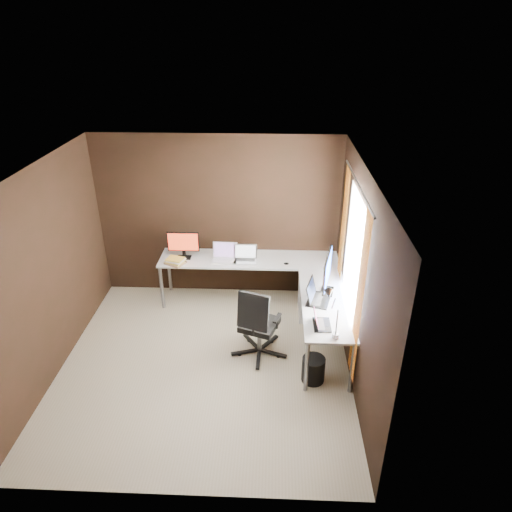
{
  "coord_description": "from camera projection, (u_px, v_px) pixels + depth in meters",
  "views": [
    {
      "loc": [
        0.83,
        -4.47,
        3.89
      ],
      "look_at": [
        0.6,
        0.95,
        1.06
      ],
      "focal_mm": 32.0,
      "sensor_mm": 36.0,
      "label": 1
    }
  ],
  "objects": [
    {
      "name": "office_chair",
      "position": [
        258.0,
        335.0,
        5.83
      ],
      "size": [
        0.57,
        0.6,
        1.01
      ],
      "rotation": [
        0.0,
        0.0,
        -0.34
      ],
      "color": "black",
      "rests_on": "ground"
    },
    {
      "name": "monitor_left",
      "position": [
        183.0,
        243.0,
        6.69
      ],
      "size": [
        0.47,
        0.13,
        0.41
      ],
      "rotation": [
        0.0,
        0.0,
        -0.0
      ],
      "color": "black",
      "rests_on": "desk"
    },
    {
      "name": "book_stack",
      "position": [
        175.0,
        261.0,
        6.61
      ],
      "size": [
        0.33,
        0.31,
        0.08
      ],
      "rotation": [
        0.0,
        0.0,
        -0.39
      ],
      "color": "#A8805A",
      "rests_on": "desk"
    },
    {
      "name": "mouse_left",
      "position": [
        184.0,
        262.0,
        6.64
      ],
      "size": [
        0.11,
        0.08,
        0.04
      ],
      "primitive_type": "ellipsoid",
      "rotation": [
        0.0,
        0.0,
        -0.26
      ],
      "color": "black",
      "rests_on": "desk"
    },
    {
      "name": "mouse_corner",
      "position": [
        286.0,
        264.0,
        6.59
      ],
      "size": [
        0.09,
        0.07,
        0.03
      ],
      "primitive_type": "ellipsoid",
      "rotation": [
        0.0,
        0.0,
        -0.36
      ],
      "color": "black",
      "rests_on": "desk"
    },
    {
      "name": "drawer_pedestal",
      "position": [
        313.0,
        297.0,
        6.62
      ],
      "size": [
        0.42,
        0.5,
        0.6
      ],
      "primitive_type": "cube",
      "color": "white",
      "rests_on": "ground"
    },
    {
      "name": "monitor_right",
      "position": [
        327.0,
        271.0,
        5.81
      ],
      "size": [
        0.21,
        0.64,
        0.53
      ],
      "rotation": [
        0.0,
        0.0,
        1.35
      ],
      "color": "black",
      "rests_on": "desk"
    },
    {
      "name": "laptop_black_small",
      "position": [
        320.0,
        322.0,
        5.27
      ],
      "size": [
        0.21,
        0.29,
        0.19
      ],
      "rotation": [
        0.0,
        0.0,
        1.58
      ],
      "color": "black",
      "rests_on": "desk"
    },
    {
      "name": "laptop_silver",
      "position": [
        245.0,
        257.0,
        6.69
      ],
      "size": [
        0.34,
        0.25,
        0.23
      ],
      "rotation": [
        0.0,
        0.0,
        0.02
      ],
      "color": "silver",
      "rests_on": "desk"
    },
    {
      "name": "wastebasket",
      "position": [
        313.0,
        369.0,
        5.46
      ],
      "size": [
        0.35,
        0.35,
        0.32
      ],
      "primitive_type": "cylinder",
      "rotation": [
        0.0,
        0.0,
        0.34
      ],
      "color": "black",
      "rests_on": "ground"
    },
    {
      "name": "laptop_black_big",
      "position": [
        316.0,
        296.0,
        5.74
      ],
      "size": [
        0.36,
        0.44,
        0.25
      ],
      "rotation": [
        0.0,
        0.0,
        1.31
      ],
      "color": "black",
      "rests_on": "desk"
    },
    {
      "name": "desk_lamp",
      "position": [
        331.0,
        307.0,
        4.98
      ],
      "size": [
        0.19,
        0.22,
        0.58
      ],
      "rotation": [
        0.0,
        0.0,
        0.18
      ],
      "color": "slate",
      "rests_on": "desk"
    },
    {
      "name": "room",
      "position": [
        230.0,
        274.0,
        5.25
      ],
      "size": [
        3.6,
        3.6,
        2.5
      ],
      "color": "#BDB093",
      "rests_on": "ground"
    },
    {
      "name": "desk",
      "position": [
        274.0,
        278.0,
        6.37
      ],
      "size": [
        2.65,
        2.25,
        0.73
      ],
      "color": "white",
      "rests_on": "ground"
    },
    {
      "name": "laptop_white",
      "position": [
        225.0,
        256.0,
        6.72
      ],
      "size": [
        0.37,
        0.27,
        0.24
      ],
      "rotation": [
        0.0,
        0.0,
        -0.03
      ],
      "color": "white",
      "rests_on": "desk"
    }
  ]
}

